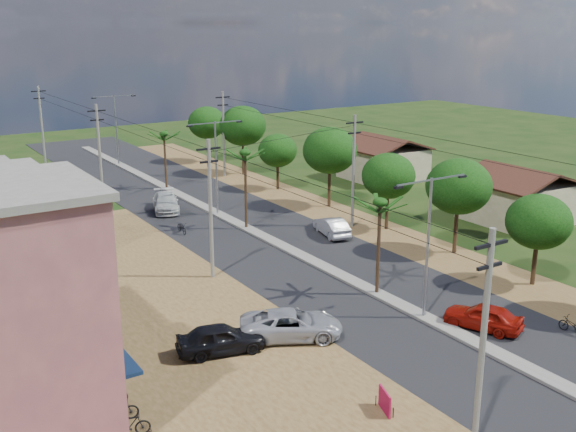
% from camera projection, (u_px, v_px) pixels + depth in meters
% --- Properties ---
extents(ground, '(160.00, 160.00, 0.00)m').
position_uv_depth(ground, '(423.00, 318.00, 37.40)').
color(ground, black).
rests_on(ground, ground).
extents(road, '(12.00, 110.00, 0.04)m').
position_uv_depth(road, '(280.00, 246.00, 49.50)').
color(road, black).
rests_on(road, ground).
extents(median, '(1.00, 90.00, 0.18)m').
position_uv_depth(median, '(259.00, 235.00, 51.91)').
color(median, '#605E56').
rests_on(median, ground).
extents(dirt_lot_west, '(18.00, 46.00, 0.04)m').
position_uv_depth(dirt_lot_west, '(112.00, 329.00, 36.03)').
color(dirt_lot_west, '#523E1C').
rests_on(dirt_lot_west, ground).
extents(dirt_shoulder_east, '(5.00, 90.00, 0.03)m').
position_uv_depth(dirt_shoulder_east, '(369.00, 228.00, 53.94)').
color(dirt_shoulder_east, '#523E1C').
rests_on(dirt_shoulder_east, ground).
extents(house_east_near, '(7.60, 7.50, 4.60)m').
position_uv_depth(house_east_near, '(518.00, 193.00, 55.23)').
color(house_east_near, '#9B9269').
rests_on(house_east_near, ground).
extents(house_east_far, '(7.60, 7.50, 4.60)m').
position_uv_depth(house_east_far, '(384.00, 156.00, 70.29)').
color(house_east_far, '#9B9269').
rests_on(house_east_far, ground).
extents(tree_east_b, '(4.00, 4.00, 5.83)m').
position_uv_depth(tree_east_b, '(539.00, 222.00, 41.11)').
color(tree_east_b, black).
rests_on(tree_east_b, ground).
extents(tree_east_c, '(4.60, 4.60, 6.83)m').
position_uv_depth(tree_east_c, '(459.00, 186.00, 46.76)').
color(tree_east_c, black).
rests_on(tree_east_c, ground).
extents(tree_east_d, '(4.20, 4.20, 6.13)m').
position_uv_depth(tree_east_d, '(388.00, 176.00, 52.40)').
color(tree_east_d, black).
rests_on(tree_east_d, ground).
extents(tree_east_e, '(4.80, 4.80, 7.14)m').
position_uv_depth(tree_east_e, '(330.00, 150.00, 58.76)').
color(tree_east_e, black).
rests_on(tree_east_e, ground).
extents(tree_east_f, '(3.80, 3.80, 5.52)m').
position_uv_depth(tree_east_f, '(278.00, 150.00, 65.34)').
color(tree_east_f, black).
rests_on(tree_east_f, ground).
extents(tree_east_g, '(5.00, 5.00, 7.38)m').
position_uv_depth(tree_east_g, '(243.00, 126.00, 71.74)').
color(tree_east_g, black).
rests_on(tree_east_g, ground).
extents(tree_east_h, '(4.40, 4.40, 6.52)m').
position_uv_depth(tree_east_h, '(207.00, 123.00, 78.21)').
color(tree_east_h, black).
rests_on(tree_east_h, ground).
extents(palm_median_near, '(2.00, 2.00, 6.15)m').
position_uv_depth(palm_median_near, '(380.00, 207.00, 39.10)').
color(palm_median_near, black).
rests_on(palm_median_near, ground).
extents(palm_median_mid, '(2.00, 2.00, 6.55)m').
position_uv_depth(palm_median_mid, '(245.00, 156.00, 51.92)').
color(palm_median_mid, black).
rests_on(palm_median_mid, ground).
extents(palm_median_far, '(2.00, 2.00, 5.85)m').
position_uv_depth(palm_median_far, '(164.00, 136.00, 65.02)').
color(palm_median_far, black).
rests_on(palm_median_far, ground).
extents(streetlight_near, '(5.10, 0.18, 8.00)m').
position_uv_depth(streetlight_near, '(428.00, 236.00, 36.08)').
color(streetlight_near, gray).
rests_on(streetlight_near, ground).
extents(streetlight_mid, '(5.10, 0.18, 8.00)m').
position_uv_depth(streetlight_mid, '(216.00, 160.00, 56.26)').
color(streetlight_mid, gray).
rests_on(streetlight_mid, ground).
extents(streetlight_far, '(5.10, 0.18, 8.00)m').
position_uv_depth(streetlight_far, '(116.00, 124.00, 76.45)').
color(streetlight_far, gray).
rests_on(streetlight_far, ground).
extents(utility_pole_w_a, '(1.60, 0.24, 9.00)m').
position_uv_depth(utility_pole_w_a, '(483.00, 340.00, 24.36)').
color(utility_pole_w_a, '#605E56').
rests_on(utility_pole_w_a, ground).
extents(utility_pole_w_b, '(1.60, 0.24, 9.00)m').
position_uv_depth(utility_pole_w_b, '(210.00, 206.00, 42.13)').
color(utility_pole_w_b, '#605E56').
rests_on(utility_pole_w_b, ground).
extents(utility_pole_w_c, '(1.60, 0.24, 9.00)m').
position_uv_depth(utility_pole_w_c, '(100.00, 152.00, 59.89)').
color(utility_pole_w_c, '#605E56').
rests_on(utility_pole_w_c, ground).
extents(utility_pole_w_d, '(1.60, 0.24, 9.00)m').
position_uv_depth(utility_pole_w_d, '(42.00, 123.00, 76.85)').
color(utility_pole_w_d, '#605E56').
rests_on(utility_pole_w_d, ground).
extents(utility_pole_e_b, '(1.60, 0.24, 9.00)m').
position_uv_depth(utility_pole_e_b, '(353.00, 169.00, 52.91)').
color(utility_pole_e_b, '#605E56').
rests_on(utility_pole_e_b, ground).
extents(utility_pole_e_c, '(1.60, 0.24, 9.00)m').
position_uv_depth(utility_pole_e_c, '(224.00, 132.00, 70.68)').
color(utility_pole_e_c, '#605E56').
rests_on(utility_pole_e_c, ground).
extents(car_red_near, '(3.17, 4.45, 1.41)m').
position_uv_depth(car_red_near, '(483.00, 317.00, 35.89)').
color(car_red_near, maroon).
rests_on(car_red_near, ground).
extents(car_silver_mid, '(2.42, 4.47, 1.40)m').
position_uv_depth(car_silver_mid, '(332.00, 227.00, 51.76)').
color(car_silver_mid, '#A2A4AA').
rests_on(car_silver_mid, ground).
extents(car_white_far, '(3.64, 5.52, 1.49)m').
position_uv_depth(car_white_far, '(166.00, 203.00, 58.61)').
color(car_white_far, silver).
rests_on(car_white_far, ground).
extents(car_parked_silver, '(5.86, 4.69, 1.48)m').
position_uv_depth(car_parked_silver, '(291.00, 325.00, 34.86)').
color(car_parked_silver, '#A2A4AA').
rests_on(car_parked_silver, ground).
extents(car_parked_dark, '(4.67, 2.75, 1.49)m').
position_uv_depth(car_parked_dark, '(221.00, 339.00, 33.29)').
color(car_parked_dark, black).
rests_on(car_parked_dark, ground).
extents(moto_rider_east, '(0.73, 1.76, 0.90)m').
position_uv_depth(moto_rider_east, '(574.00, 327.00, 35.34)').
color(moto_rider_east, black).
rests_on(moto_rider_east, ground).
extents(moto_rider_west_a, '(0.71, 1.76, 0.91)m').
position_uv_depth(moto_rider_west_a, '(182.00, 228.00, 52.36)').
color(moto_rider_west_a, black).
rests_on(moto_rider_west_a, ground).
extents(moto_rider_west_b, '(0.64, 1.58, 0.92)m').
position_uv_depth(moto_rider_west_b, '(162.00, 195.00, 62.17)').
color(moto_rider_west_b, black).
rests_on(moto_rider_west_b, ground).
extents(roadside_sign, '(0.48, 1.18, 1.02)m').
position_uv_depth(roadside_sign, '(385.00, 402.00, 28.24)').
color(roadside_sign, maroon).
rests_on(roadside_sign, ground).
extents(parked_scooter_row, '(1.73, 11.27, 1.00)m').
position_uv_depth(parked_scooter_row, '(118.00, 410.00, 27.62)').
color(parked_scooter_row, black).
rests_on(parked_scooter_row, ground).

